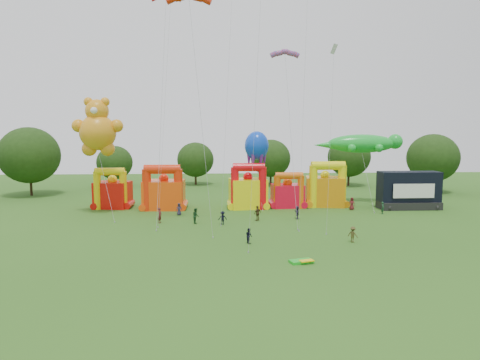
{
  "coord_description": "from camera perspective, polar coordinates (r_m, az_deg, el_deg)",
  "views": [
    {
      "loc": [
        -3.77,
        -34.84,
        11.29
      ],
      "look_at": [
        -0.75,
        18.0,
        5.26
      ],
      "focal_mm": 32.0,
      "sensor_mm": 36.0,
      "label": 1
    }
  ],
  "objects": [
    {
      "name": "diamond_kites",
      "position": [
        49.95,
        1.35,
        12.85
      ],
      "size": [
        21.56,
        18.1,
        39.58
      ],
      "color": "red",
      "rests_on": "ground"
    },
    {
      "name": "ground",
      "position": [
        36.81,
        2.82,
        -11.36
      ],
      "size": [
        160.0,
        160.0,
        0.0
      ],
      "primitive_type": "plane",
      "color": "#2C5B19",
      "rests_on": "ground"
    },
    {
      "name": "stage_trailer",
      "position": [
        67.22,
        21.58,
        -1.33
      ],
      "size": [
        8.71,
        3.39,
        5.5
      ],
      "color": "black",
      "rests_on": "ground"
    },
    {
      "name": "bouncy_castle_3",
      "position": [
        64.18,
        6.38,
        -1.8
      ],
      "size": [
        4.74,
        3.91,
        5.36
      ],
      "color": "red",
      "rests_on": "ground"
    },
    {
      "name": "spectator_3",
      "position": [
        52.14,
        -2.33,
        -5.07
      ],
      "size": [
        1.14,
        0.74,
        1.66
      ],
      "primitive_type": "imported",
      "rotation": [
        0.0,
        0.0,
        3.26
      ],
      "color": "black",
      "rests_on": "ground"
    },
    {
      "name": "spectator_4",
      "position": [
        54.39,
        2.36,
        -4.45
      ],
      "size": [
        1.17,
        1.08,
        1.92
      ],
      "primitive_type": "imported",
      "rotation": [
        0.0,
        0.0,
        3.84
      ],
      "color": "#48391D",
      "rests_on": "ground"
    },
    {
      "name": "spectator_1",
      "position": [
        53.92,
        -10.65,
        -4.64
      ],
      "size": [
        0.62,
        0.8,
        1.94
      ],
      "primitive_type": "imported",
      "rotation": [
        0.0,
        0.0,
        1.32
      ],
      "color": "#5A191D",
      "rests_on": "ground"
    },
    {
      "name": "spectator_7",
      "position": [
        61.94,
        18.5,
        -3.54
      ],
      "size": [
        0.64,
        0.73,
        1.69
      ],
      "primitive_type": "imported",
      "rotation": [
        0.0,
        0.0,
        1.1
      ],
      "color": "#183E26",
      "rests_on": "ground"
    },
    {
      "name": "gecko_kite",
      "position": [
        68.46,
        16.2,
        2.9
      ],
      "size": [
        14.21,
        11.39,
        10.97
      ],
      "color": "green",
      "rests_on": "ground"
    },
    {
      "name": "parafoil_kites",
      "position": [
        49.91,
        -5.33,
        9.16
      ],
      "size": [
        19.39,
        14.59,
        29.99
      ],
      "color": "red",
      "rests_on": "ground"
    },
    {
      "name": "spectator_5",
      "position": [
        55.99,
        7.63,
        -4.31
      ],
      "size": [
        0.5,
        1.56,
        1.68
      ],
      "primitive_type": "imported",
      "rotation": [
        0.0,
        0.0,
        4.71
      ],
      "color": "#28253E",
      "rests_on": "ground"
    },
    {
      "name": "bouncy_castle_1",
      "position": [
        63.24,
        -10.13,
        -1.59
      ],
      "size": [
        5.95,
        4.87,
        6.61
      ],
      "color": "#F4480D",
      "rests_on": "ground"
    },
    {
      "name": "spectator_0",
      "position": [
        58.45,
        -8.12,
        -3.88
      ],
      "size": [
        0.89,
        0.67,
        1.64
      ],
      "primitive_type": "imported",
      "rotation": [
        0.0,
        0.0,
        0.2
      ],
      "color": "#29253E",
      "rests_on": "ground"
    },
    {
      "name": "teddy_bear_kite",
      "position": [
        59.48,
        -17.91,
        2.76
      ],
      "size": [
        6.83,
        8.66,
        15.93
      ],
      "color": "orange",
      "rests_on": "ground"
    },
    {
      "name": "bouncy_castle_2",
      "position": [
        62.96,
        1.08,
        -1.46
      ],
      "size": [
        5.65,
        4.77,
        6.76
      ],
      "color": "yellow",
      "rests_on": "ground"
    },
    {
      "name": "octopus_kite",
      "position": [
        62.65,
        2.31,
        3.27
      ],
      "size": [
        3.52,
        4.34,
        11.41
      ],
      "color": "blue",
      "rests_on": "ground"
    },
    {
      "name": "bouncy_castle_0",
      "position": [
        65.91,
        -16.65,
        -1.59
      ],
      "size": [
        5.36,
        4.6,
        6.07
      ],
      "color": "red",
      "rests_on": "ground"
    },
    {
      "name": "folded_kite_bundle",
      "position": [
        37.9,
        8.27,
        -10.68
      ],
      "size": [
        2.2,
        1.51,
        0.31
      ],
      "color": "green",
      "rests_on": "ground"
    },
    {
      "name": "spectator_9",
      "position": [
        45.46,
        14.81,
        -7.03
      ],
      "size": [
        1.18,
        1.17,
        1.64
      ],
      "primitive_type": "imported",
      "rotation": [
        0.0,
        0.0,
        2.37
      ],
      "color": "#473F1C",
      "rests_on": "ground"
    },
    {
      "name": "spectator_6",
      "position": [
        63.81,
        14.69,
        -3.07
      ],
      "size": [
        1.04,
        0.85,
        1.83
      ],
      "primitive_type": "imported",
      "rotation": [
        0.0,
        0.0,
        5.94
      ],
      "color": "maroon",
      "rests_on": "ground"
    },
    {
      "name": "bouncy_castle_4",
      "position": [
        66.02,
        11.3,
        -1.18
      ],
      "size": [
        6.23,
        5.31,
        6.91
      ],
      "color": "orange",
      "rests_on": "ground"
    },
    {
      "name": "spectator_2",
      "position": [
        53.07,
        -5.92,
        -4.77
      ],
      "size": [
        0.92,
        1.07,
        1.9
      ],
      "primitive_type": "imported",
      "rotation": [
        0.0,
        0.0,
        1.81
      ],
      "color": "#183E1D",
      "rests_on": "ground"
    },
    {
      "name": "spectator_8",
      "position": [
        43.6,
        1.21,
        -7.45
      ],
      "size": [
        0.83,
        0.92,
        1.56
      ],
      "primitive_type": "imported",
      "rotation": [
        0.0,
        0.0,
        1.94
      ],
      "color": "black",
      "rests_on": "ground"
    },
    {
      "name": "tree_ring",
      "position": [
        35.89,
        0.96,
        -1.56
      ],
      "size": [
        120.38,
        122.45,
        12.07
      ],
      "color": "#352314",
      "rests_on": "ground"
    }
  ]
}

